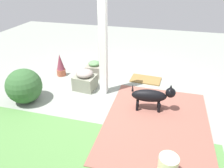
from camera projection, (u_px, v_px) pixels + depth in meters
name	position (u px, v px, depth m)	size (l,w,h in m)	color
ground_plane	(113.00, 95.00, 4.58)	(12.00, 12.00, 0.00)	gray
brick_path	(156.00, 123.00, 3.74)	(1.80, 2.40, 0.02)	#8C5447
porch_pillar	(103.00, 44.00, 4.17)	(0.15, 0.15, 2.20)	white
stone_planter_nearest	(94.00, 69.00, 5.32)	(0.42, 0.40, 0.40)	gray
stone_planter_near	(85.00, 80.00, 4.73)	(0.50, 0.45, 0.47)	gray
round_shrub	(24.00, 86.00, 4.21)	(0.70, 0.70, 0.70)	#325D2F
terracotta_pot_spiky	(61.00, 65.00, 5.31)	(0.22, 0.22, 0.57)	#A7543B
dog	(152.00, 96.00, 3.95)	(0.81, 0.29, 0.55)	black
ceramic_urn	(168.00, 167.00, 2.71)	(0.26, 0.26, 0.34)	beige
doormat	(146.00, 80.00, 5.19)	(0.71, 0.43, 0.03)	olive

